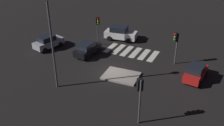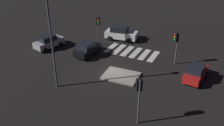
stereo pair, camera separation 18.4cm
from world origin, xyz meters
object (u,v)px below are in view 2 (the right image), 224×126
(traffic_light_east, at_px, (98,24))
(traffic_light_south, at_px, (176,41))
(car_white, at_px, (121,33))
(car_silver, at_px, (49,42))
(car_red, at_px, (196,73))
(car_black, at_px, (88,49))
(street_lamp, at_px, (50,28))
(traffic_light_west, at_px, (139,90))
(traffic_island, at_px, (121,76))

(traffic_light_east, xyz_separation_m, traffic_light_south, (-10.13, 0.68, -0.10))
(traffic_light_south, bearing_deg, car_white, -64.93)
(car_silver, bearing_deg, car_red, -74.46)
(car_red, distance_m, traffic_light_south, 4.17)
(car_black, xyz_separation_m, street_lamp, (-1.00, 7.31, 5.11))
(car_white, height_order, traffic_light_east, traffic_light_east)
(car_red, distance_m, car_black, 12.70)
(car_silver, distance_m, street_lamp, 10.82)
(traffic_light_south, xyz_separation_m, traffic_light_west, (0.12, 10.89, 0.12))
(traffic_light_west, distance_m, street_lamp, 9.36)
(traffic_light_east, bearing_deg, street_lamp, -34.58)
(traffic_light_south, distance_m, street_lamp, 13.49)
(car_white, relative_size, car_black, 1.17)
(car_red, distance_m, traffic_light_west, 9.29)
(traffic_light_south, bearing_deg, traffic_light_west, 49.44)
(traffic_island, relative_size, car_red, 0.98)
(car_silver, height_order, traffic_light_south, traffic_light_south)
(traffic_island, distance_m, car_red, 7.53)
(car_white, xyz_separation_m, traffic_light_west, (-8.28, 14.81, 2.04))
(car_white, relative_size, street_lamp, 0.51)
(car_black, distance_m, street_lamp, 8.97)
(car_red, relative_size, traffic_light_south, 1.02)
(car_white, distance_m, car_silver, 9.76)
(car_black, bearing_deg, street_lamp, -168.71)
(car_red, height_order, car_silver, car_silver)
(traffic_light_west, relative_size, street_lamp, 0.44)
(car_white, distance_m, traffic_light_east, 4.19)
(car_white, relative_size, traffic_light_south, 1.21)
(car_red, height_order, car_black, car_black)
(car_black, relative_size, traffic_light_west, 1.00)
(street_lamp, bearing_deg, traffic_light_south, -132.79)
(car_white, distance_m, traffic_light_west, 17.09)
(car_red, distance_m, traffic_light_east, 13.43)
(traffic_light_east, relative_size, street_lamp, 0.44)
(street_lamp, bearing_deg, traffic_light_west, 171.91)
(car_red, distance_m, car_white, 12.81)
(car_silver, xyz_separation_m, traffic_light_west, (-15.40, 8.14, 2.15))
(car_red, xyz_separation_m, traffic_light_south, (2.77, -2.34, 2.07))
(car_black, height_order, traffic_light_east, traffic_light_east)
(car_red, distance_m, street_lamp, 14.71)
(traffic_island, relative_size, traffic_light_south, 1.00)
(car_red, relative_size, car_silver, 0.93)
(traffic_light_south, bearing_deg, street_lamp, 7.30)
(car_black, distance_m, traffic_light_west, 13.19)
(traffic_island, bearing_deg, car_silver, -12.07)
(car_black, distance_m, traffic_light_south, 10.40)
(car_silver, distance_m, traffic_light_east, 6.74)
(traffic_island, height_order, street_lamp, street_lamp)
(car_white, height_order, traffic_light_west, traffic_light_west)
(car_silver, distance_m, traffic_light_south, 15.90)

